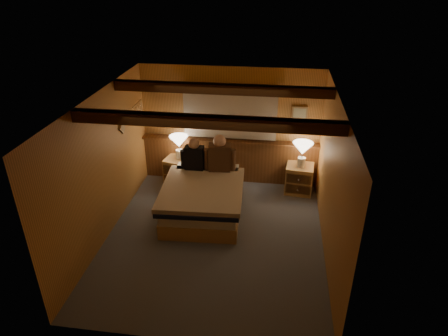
% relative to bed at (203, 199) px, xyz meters
% --- Properties ---
extents(floor, '(4.20, 4.20, 0.00)m').
position_rel_bed_xyz_m(floor, '(0.31, -0.69, -0.32)').
color(floor, '#525561').
rests_on(floor, ground).
extents(ceiling, '(4.20, 4.20, 0.00)m').
position_rel_bed_xyz_m(ceiling, '(0.31, -0.69, 2.08)').
color(ceiling, gold).
rests_on(ceiling, wall_back).
extents(wall_back, '(3.60, 0.00, 3.60)m').
position_rel_bed_xyz_m(wall_back, '(0.31, 1.41, 0.88)').
color(wall_back, '#D3934C').
rests_on(wall_back, floor).
extents(wall_left, '(0.00, 4.20, 4.20)m').
position_rel_bed_xyz_m(wall_left, '(-1.49, -0.69, 0.88)').
color(wall_left, '#D3934C').
rests_on(wall_left, floor).
extents(wall_right, '(0.00, 4.20, 4.20)m').
position_rel_bed_xyz_m(wall_right, '(2.11, -0.69, 0.88)').
color(wall_right, '#D3934C').
rests_on(wall_right, floor).
extents(wall_front, '(3.60, 0.00, 3.60)m').
position_rel_bed_xyz_m(wall_front, '(0.31, -2.79, 0.88)').
color(wall_front, '#D3934C').
rests_on(wall_front, floor).
extents(wainscot, '(3.60, 0.23, 0.94)m').
position_rel_bed_xyz_m(wainscot, '(0.31, 1.35, 0.16)').
color(wainscot, brown).
rests_on(wainscot, wall_back).
extents(curtain_window, '(2.18, 0.09, 1.11)m').
position_rel_bed_xyz_m(curtain_window, '(0.31, 1.34, 1.20)').
color(curtain_window, '#412710').
rests_on(curtain_window, wall_back).
extents(ceiling_beams, '(3.60, 1.65, 0.16)m').
position_rel_bed_xyz_m(ceiling_beams, '(0.31, -0.54, 1.99)').
color(ceiling_beams, '#412710').
rests_on(ceiling_beams, ceiling).
extents(coat_rail, '(0.05, 0.55, 0.24)m').
position_rel_bed_xyz_m(coat_rail, '(-1.41, 0.89, 1.35)').
color(coat_rail, white).
rests_on(coat_rail, wall_left).
extents(framed_print, '(0.30, 0.04, 0.25)m').
position_rel_bed_xyz_m(framed_print, '(1.66, 1.39, 1.23)').
color(framed_print, '#A08250').
rests_on(framed_print, wall_back).
extents(bed, '(1.50, 1.87, 0.62)m').
position_rel_bed_xyz_m(bed, '(0.00, 0.00, 0.00)').
color(bed, tan).
rests_on(bed, floor).
extents(nightstand_left, '(0.60, 0.56, 0.57)m').
position_rel_bed_xyz_m(nightstand_left, '(-0.71, 1.05, -0.04)').
color(nightstand_left, tan).
rests_on(nightstand_left, floor).
extents(nightstand_right, '(0.57, 0.52, 0.58)m').
position_rel_bed_xyz_m(nightstand_right, '(1.75, 1.05, -0.03)').
color(nightstand_right, tan).
rests_on(nightstand_right, floor).
extents(lamp_left, '(0.38, 0.38, 0.49)m').
position_rel_bed_xyz_m(lamp_left, '(-0.68, 1.08, 0.59)').
color(lamp_left, white).
rests_on(lamp_left, nightstand_left).
extents(lamp_right, '(0.39, 0.39, 0.51)m').
position_rel_bed_xyz_m(lamp_right, '(1.76, 1.02, 0.62)').
color(lamp_right, white).
rests_on(lamp_right, nightstand_right).
extents(person_left, '(0.53, 0.21, 0.65)m').
position_rel_bed_xyz_m(person_left, '(-0.27, 0.59, 0.55)').
color(person_left, black).
rests_on(person_left, bed).
extents(person_right, '(0.60, 0.28, 0.74)m').
position_rel_bed_xyz_m(person_right, '(0.21, 0.61, 0.59)').
color(person_right, '#4A2F1D').
rests_on(person_right, bed).
extents(duffel_bag, '(0.54, 0.40, 0.35)m').
position_rel_bed_xyz_m(duffel_bag, '(-0.53, 0.17, -0.17)').
color(duffel_bag, black).
rests_on(duffel_bag, floor).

